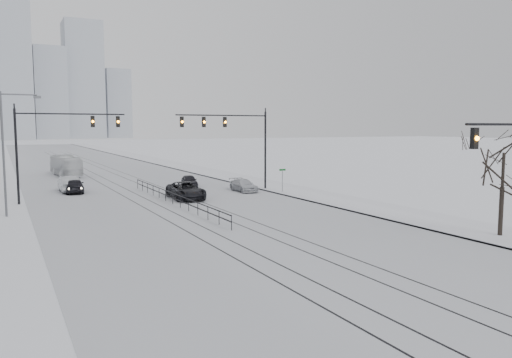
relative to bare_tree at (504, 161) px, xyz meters
The scene contains 18 objects.
ground 16.59m from the bare_tree, 145.71° to the right, with size 500.00×500.00×0.00m, color white.
road 52.87m from the bare_tree, 104.51° to the left, with size 22.00×260.00×0.02m, color silver.
sidewalk_east 51.19m from the bare_tree, 89.66° to the left, with size 5.00×260.00×0.16m, color white.
curb 51.24m from the bare_tree, 92.41° to the left, with size 0.10×260.00×0.12m, color gray.
tram_rails 33.99m from the bare_tree, 113.06° to the left, with size 5.30×180.00×0.01m.
skyline 266.04m from the bare_tree, 91.77° to the left, with size 96.00×48.00×72.00m.
traffic_mast_ne 26.51m from the bare_tree, 100.99° to the left, with size 9.60×0.37×8.00m.
traffic_mast_nw 34.67m from the bare_tree, 128.82° to the left, with size 9.10×0.37×8.00m.
street_light_west 32.97m from the bare_tree, 140.42° to the left, with size 2.73×0.25×9.00m.
bare_tree is the anchor object (origin of this frame).
median_fence 25.12m from the bare_tree, 122.15° to the left, with size 0.06×24.00×1.00m.
street_sign 23.22m from the bare_tree, 93.48° to the left, with size 0.70×0.06×2.40m.
sedan_sb_inner 37.96m from the bare_tree, 121.20° to the left, with size 1.71×4.25×1.45m, color black.
sedan_sb_outer 39.19m from the bare_tree, 120.78° to the left, with size 1.66×4.77×1.57m, color silver.
sedan_nb_front 26.18m from the bare_tree, 115.61° to the left, with size 2.56×5.56×1.54m, color black.
sedan_nb_right 26.49m from the bare_tree, 99.34° to the left, with size 1.71×4.21×1.22m, color silver.
sedan_nb_far 33.31m from the bare_tree, 103.59° to the left, with size 1.50×3.72×1.27m, color black.
box_truck 54.39m from the bare_tree, 109.68° to the left, with size 2.27×9.69×2.70m, color silver.
Camera 1 is at (-12.64, -10.05, 6.48)m, focal length 35.00 mm.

